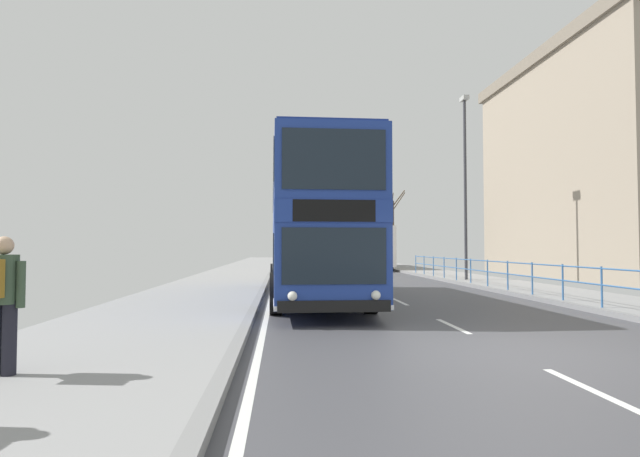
{
  "coord_description": "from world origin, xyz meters",
  "views": [
    {
      "loc": [
        -3.59,
        -7.87,
        1.65
      ],
      "look_at": [
        -2.53,
        6.17,
        2.18
      ],
      "focal_mm": 28.44,
      "sensor_mm": 36.0,
      "label": 1
    }
  ],
  "objects_px": {
    "background_building_00": "(620,164)",
    "background_bus_far_lane": "(366,247)",
    "pedestrian_with_backpack": "(1,294)",
    "bare_tree_far_00": "(392,231)",
    "street_lamp_far_side": "(465,174)",
    "double_decker_bus_main": "(313,227)"
  },
  "relations": [
    {
      "from": "background_bus_far_lane",
      "to": "bare_tree_far_00",
      "type": "bearing_deg",
      "value": 44.88
    },
    {
      "from": "background_bus_far_lane",
      "to": "background_building_00",
      "type": "height_order",
      "value": "background_building_00"
    },
    {
      "from": "background_bus_far_lane",
      "to": "pedestrian_with_backpack",
      "type": "height_order",
      "value": "background_bus_far_lane"
    },
    {
      "from": "pedestrian_with_backpack",
      "to": "background_building_00",
      "type": "xyz_separation_m",
      "value": [
        21.74,
        19.86,
        5.1
      ]
    },
    {
      "from": "pedestrian_with_backpack",
      "to": "bare_tree_far_00",
      "type": "relative_size",
      "value": 0.27
    },
    {
      "from": "street_lamp_far_side",
      "to": "bare_tree_far_00",
      "type": "height_order",
      "value": "street_lamp_far_side"
    },
    {
      "from": "double_decker_bus_main",
      "to": "bare_tree_far_00",
      "type": "bearing_deg",
      "value": 72.33
    },
    {
      "from": "pedestrian_with_backpack",
      "to": "bare_tree_far_00",
      "type": "distance_m",
      "value": 37.0
    },
    {
      "from": "background_bus_far_lane",
      "to": "pedestrian_with_backpack",
      "type": "bearing_deg",
      "value": -106.84
    },
    {
      "from": "double_decker_bus_main",
      "to": "background_building_00",
      "type": "height_order",
      "value": "background_building_00"
    },
    {
      "from": "pedestrian_with_backpack",
      "to": "background_building_00",
      "type": "bearing_deg",
      "value": 42.4
    },
    {
      "from": "street_lamp_far_side",
      "to": "bare_tree_far_00",
      "type": "distance_m",
      "value": 17.78
    },
    {
      "from": "background_building_00",
      "to": "background_bus_far_lane",
      "type": "bearing_deg",
      "value": 134.13
    },
    {
      "from": "bare_tree_far_00",
      "to": "background_building_00",
      "type": "relative_size",
      "value": 0.4
    },
    {
      "from": "pedestrian_with_backpack",
      "to": "street_lamp_far_side",
      "type": "xyz_separation_m",
      "value": [
        12.05,
        17.16,
        4.04
      ]
    },
    {
      "from": "background_bus_far_lane",
      "to": "pedestrian_with_backpack",
      "type": "distance_m",
      "value": 33.66
    },
    {
      "from": "double_decker_bus_main",
      "to": "bare_tree_far_00",
      "type": "height_order",
      "value": "bare_tree_far_00"
    },
    {
      "from": "background_bus_far_lane",
      "to": "bare_tree_far_00",
      "type": "distance_m",
      "value": 3.91
    },
    {
      "from": "double_decker_bus_main",
      "to": "background_bus_far_lane",
      "type": "distance_m",
      "value": 23.38
    },
    {
      "from": "double_decker_bus_main",
      "to": "background_bus_far_lane",
      "type": "height_order",
      "value": "double_decker_bus_main"
    },
    {
      "from": "pedestrian_with_backpack",
      "to": "bare_tree_far_00",
      "type": "xyz_separation_m",
      "value": [
        12.36,
        34.82,
        1.92
      ]
    },
    {
      "from": "street_lamp_far_side",
      "to": "bare_tree_far_00",
      "type": "relative_size",
      "value": 1.41
    }
  ]
}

